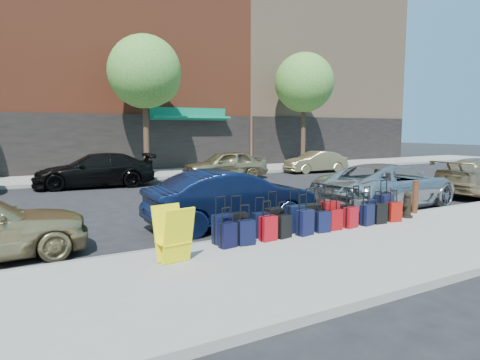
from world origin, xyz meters
TOP-DOWN VIEW (x-y plane):
  - ground at (0.00, 0.00)m, footprint 120.00×120.00m
  - sidewalk_near at (0.00, -6.50)m, footprint 60.00×4.00m
  - sidewalk_far at (0.00, 10.00)m, footprint 60.00×4.00m
  - curb_near at (0.00, -4.48)m, footprint 60.00×0.08m
  - curb_far at (0.00, 7.98)m, footprint 60.00×0.08m
  - building_center at (0.00, 17.99)m, footprint 17.00×12.85m
  - building_right at (16.00, 17.99)m, footprint 15.00×12.12m
  - tree_center at (0.64, 9.50)m, footprint 3.80×3.80m
  - tree_right at (11.14, 9.50)m, footprint 3.80×3.80m
  - suitcase_front_0 at (-2.43, -4.81)m, footprint 0.44×0.29m
  - suitcase_front_1 at (-2.04, -4.76)m, footprint 0.43×0.26m
  - suitcase_front_2 at (-1.45, -4.79)m, footprint 0.39×0.23m
  - suitcase_front_3 at (-1.07, -4.75)m, footprint 0.43×0.26m
  - suitcase_front_4 at (-0.47, -4.80)m, footprint 0.44×0.25m
  - suitcase_front_5 at (0.01, -4.78)m, footprint 0.44×0.28m
  - suitcase_front_6 at (0.53, -4.84)m, footprint 0.44×0.25m
  - suitcase_front_7 at (1.03, -4.82)m, footprint 0.38×0.24m
  - suitcase_front_8 at (1.54, -4.78)m, footprint 0.43×0.29m
  - suitcase_front_9 at (1.95, -4.75)m, footprint 0.39×0.22m
  - suitcase_front_10 at (2.57, -4.77)m, footprint 0.46×0.27m
  - suitcase_back_0 at (-2.48, -5.15)m, footprint 0.37×0.25m
  - suitcase_back_1 at (-2.06, -5.17)m, footprint 0.38×0.24m
  - suitcase_back_2 at (-1.47, -5.12)m, footprint 0.38×0.24m
  - suitcase_back_3 at (-1.03, -5.09)m, footprint 0.37×0.25m
  - suitcase_back_4 at (-0.46, -5.13)m, footprint 0.43×0.30m
  - suitcase_back_5 at (0.07, -5.11)m, footprint 0.36×0.23m
  - suitcase_back_6 at (0.47, -5.08)m, footprint 0.36×0.22m
  - suitcase_back_7 at (0.98, -5.11)m, footprint 0.37×0.25m
  - suitcase_back_8 at (1.53, -5.12)m, footprint 0.39×0.26m
  - suitcase_back_9 at (1.95, -5.14)m, footprint 0.37×0.24m
  - suitcase_back_10 at (2.48, -5.16)m, footprint 0.38×0.27m
  - fire_hydrant at (3.21, -4.97)m, footprint 0.36×0.32m
  - bollard at (3.91, -4.68)m, footprint 0.17×0.17m
  - display_rack at (-3.79, -5.48)m, footprint 0.65×0.70m
  - car_near_1 at (-1.17, -2.96)m, footprint 4.57×1.66m
  - car_near_2 at (4.53, -3.14)m, footprint 5.49×3.00m
  - car_far_1 at (-2.72, 6.80)m, footprint 5.38×2.74m
  - car_far_2 at (3.68, 6.61)m, footprint 4.51×2.22m
  - car_far_3 at (9.87, 6.86)m, footprint 3.89×1.61m

SIDE VIEW (x-z plane):
  - ground at x=0.00m, z-range 0.00..0.00m
  - sidewalk_near at x=0.00m, z-range 0.00..0.15m
  - sidewalk_far at x=0.00m, z-range 0.00..0.15m
  - curb_near at x=0.00m, z-range 0.00..0.15m
  - curb_far at x=0.00m, z-range 0.00..0.15m
  - suitcase_back_5 at x=0.07m, z-range 0.00..0.81m
  - suitcase_back_6 at x=0.47m, z-range 0.00..0.81m
  - suitcase_back_3 at x=-1.03m, z-range 0.00..0.81m
  - suitcase_back_10 at x=2.48m, z-range -0.01..0.82m
  - suitcase_back_7 at x=0.98m, z-range -0.01..0.82m
  - suitcase_back_0 at x=-2.48m, z-range -0.01..0.83m
  - suitcase_back_9 at x=1.95m, z-range -0.01..0.83m
  - suitcase_back_1 at x=-2.06m, z-range -0.01..0.84m
  - suitcase_back_8 at x=1.53m, z-range -0.01..0.84m
  - suitcase_front_7 at x=1.03m, z-range -0.01..0.85m
  - suitcase_back_2 at x=-1.47m, z-range -0.01..0.86m
  - suitcase_front_2 at x=-1.45m, z-range -0.02..0.89m
  - suitcase_front_9 at x=1.95m, z-range -0.02..0.90m
  - suitcase_back_4 at x=-0.46m, z-range -0.03..0.92m
  - suitcase_front_8 at x=1.54m, z-range -0.03..0.94m
  - suitcase_front_1 at x=-2.04m, z-range -0.03..0.95m
  - suitcase_front_3 at x=-1.07m, z-range -0.04..0.97m
  - suitcase_front_0 at x=-2.43m, z-range -0.04..0.97m
  - suitcase_front_5 at x=0.01m, z-range -0.04..0.97m
  - suitcase_front_4 at x=-0.47m, z-range -0.04..0.98m
  - fire_hydrant at x=3.21m, z-range 0.12..0.83m
  - suitcase_front_10 at x=2.57m, z-range -0.05..1.01m
  - suitcase_front_6 at x=0.53m, z-range -0.05..1.01m
  - car_far_3 at x=9.87m, z-range 0.00..1.25m
  - bollard at x=3.91m, z-range 0.16..1.11m
  - display_rack at x=-3.79m, z-range 0.14..1.17m
  - car_near_2 at x=4.53m, z-range 0.00..1.46m
  - car_far_2 at x=3.68m, z-range 0.00..1.48m
  - car_far_1 at x=-2.72m, z-range 0.00..1.50m
  - car_near_1 at x=-1.17m, z-range 0.00..1.50m
  - tree_center at x=0.64m, z-range 1.78..9.05m
  - tree_right at x=11.14m, z-range 1.78..9.05m
  - building_right at x=16.00m, z-range -0.02..17.98m
  - building_center at x=0.00m, z-range -0.02..19.98m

